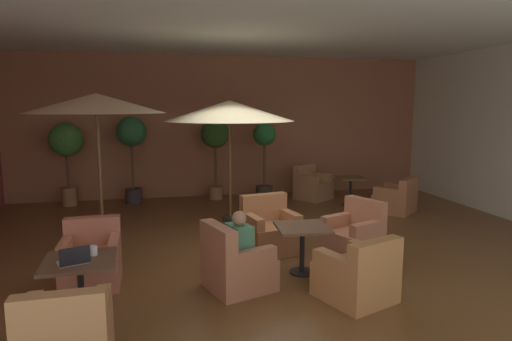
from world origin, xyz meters
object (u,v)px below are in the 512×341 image
(cafe_table_front_left, at_px, (80,271))
(armchair_front_right_east, at_px, (396,199))
(cafe_table_mid_center, at_px, (302,236))
(potted_tree_mid_left, at_px, (66,146))
(armchair_mid_center_south, at_px, (236,265))
(patio_umbrella_tall_red, at_px, (229,111))
(patron_blue_shirt, at_px, (239,238))
(open_laptop, at_px, (74,259))
(armchair_front_left_east, at_px, (92,261))
(potted_tree_right_corner, at_px, (264,149))
(armchair_front_left_north, at_px, (66,338))
(armchair_mid_center_west, at_px, (357,276))
(patio_umbrella_center_beige, at_px, (96,104))
(armchair_front_right_north, at_px, (312,186))
(armchair_mid_center_north, at_px, (354,237))
(armchair_mid_center_east, at_px, (270,231))
(potted_tree_mid_right, at_px, (132,141))
(cafe_table_front_right, at_px, (350,185))
(potted_tree_left_corner, at_px, (215,140))
(iced_drink_cup, at_px, (94,250))

(cafe_table_front_left, bearing_deg, armchair_front_right_east, 32.50)
(cafe_table_mid_center, height_order, potted_tree_mid_left, potted_tree_mid_left)
(armchair_mid_center_south, bearing_deg, patio_umbrella_tall_red, 82.60)
(patron_blue_shirt, bearing_deg, open_laptop, -162.68)
(cafe_table_mid_center, distance_m, patio_umbrella_tall_red, 3.57)
(armchair_front_left_east, bearing_deg, potted_tree_right_corner, 54.00)
(armchair_front_left_north, bearing_deg, armchair_mid_center_west, 14.38)
(patio_umbrella_center_beige, xyz_separation_m, patron_blue_shirt, (2.01, -2.64, -1.70))
(potted_tree_right_corner, bearing_deg, armchair_front_left_east, -126.00)
(armchair_front_right_north, relative_size, patio_umbrella_center_beige, 0.41)
(armchair_front_left_east, distance_m, patron_blue_shirt, 1.99)
(armchair_front_right_east, bearing_deg, armchair_mid_center_north, -130.11)
(armchair_mid_center_east, bearing_deg, patio_umbrella_tall_red, 99.30)
(armchair_front_left_east, distance_m, potted_tree_mid_left, 5.26)
(armchair_front_right_east, distance_m, armchair_mid_center_east, 3.89)
(potted_tree_mid_right, height_order, patron_blue_shirt, potted_tree_mid_right)
(armchair_front_right_east, xyz_separation_m, open_laptop, (-5.97, -3.91, 0.44))
(cafe_table_front_right, bearing_deg, open_laptop, -137.86)
(armchair_front_right_east, relative_size, armchair_mid_center_east, 1.18)
(armchair_front_left_east, height_order, open_laptop, open_laptop)
(potted_tree_mid_left, bearing_deg, potted_tree_left_corner, 0.43)
(armchair_mid_center_east, xyz_separation_m, patron_blue_shirt, (-0.74, -1.37, 0.35))
(cafe_table_front_left, xyz_separation_m, armchair_front_left_east, (-0.04, 1.00, -0.24))
(armchair_front_right_east, relative_size, patio_umbrella_center_beige, 0.43)
(armchair_mid_center_north, bearing_deg, iced_drink_cup, -163.40)
(cafe_table_front_left, height_order, armchair_mid_center_west, armchair_mid_center_west)
(armchair_front_right_east, distance_m, armchair_mid_center_west, 4.83)
(armchair_mid_center_west, xyz_separation_m, potted_tree_mid_right, (-2.99, 6.14, 1.22))
(armchair_front_right_east, height_order, potted_tree_mid_right, potted_tree_mid_right)
(armchair_mid_center_south, distance_m, patio_umbrella_tall_red, 3.97)
(armchair_mid_center_east, relative_size, potted_tree_right_corner, 0.49)
(potted_tree_right_corner, height_order, iced_drink_cup, potted_tree_right_corner)
(armchair_front_right_north, distance_m, cafe_table_mid_center, 5.06)
(armchair_mid_center_north, relative_size, potted_tree_right_corner, 0.50)
(armchair_mid_center_south, bearing_deg, potted_tree_mid_left, 119.03)
(armchair_mid_center_north, distance_m, open_laptop, 4.04)
(potted_tree_mid_left, distance_m, open_laptop, 6.29)
(cafe_table_front_left, xyz_separation_m, patron_blue_shirt, (1.85, 0.45, 0.12))
(potted_tree_mid_left, xyz_separation_m, open_laptop, (1.26, -6.12, -0.69))
(armchair_mid_center_south, distance_m, potted_tree_left_corner, 5.72)
(armchair_mid_center_north, distance_m, potted_tree_mid_right, 6.06)
(cafe_table_front_right, height_order, cafe_table_mid_center, same)
(iced_drink_cup, bearing_deg, patio_umbrella_tall_red, 60.68)
(armchair_mid_center_north, xyz_separation_m, iced_drink_cup, (-3.63, -1.08, 0.40))
(iced_drink_cup, bearing_deg, potted_tree_mid_left, 103.57)
(potted_tree_left_corner, bearing_deg, armchair_mid_center_south, -94.08)
(potted_tree_mid_left, bearing_deg, cafe_table_mid_center, -51.88)
(armchair_front_right_north, xyz_separation_m, armchair_mid_center_north, (-0.82, -4.31, 0.01))
(cafe_table_front_left, xyz_separation_m, armchair_mid_center_west, (3.18, -0.19, -0.25))
(open_laptop, bearing_deg, armchair_front_left_north, -85.29)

